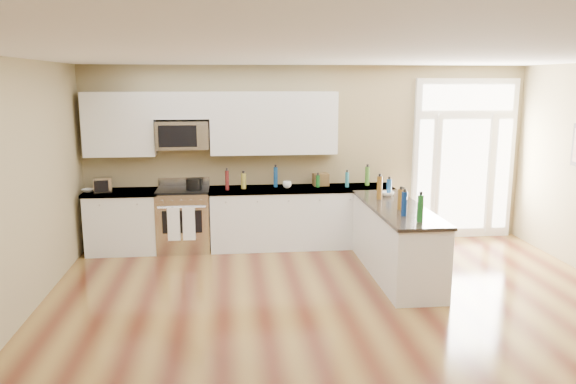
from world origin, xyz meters
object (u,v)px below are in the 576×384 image
(kitchen_range, at_px, (184,219))
(stockpot, at_px, (194,184))
(toaster_oven, at_px, (103,185))
(peninsula_cabinet, at_px, (396,243))

(kitchen_range, bearing_deg, stockpot, -14.89)
(toaster_oven, bearing_deg, kitchen_range, -7.17)
(kitchen_range, height_order, stockpot, stockpot)
(toaster_oven, bearing_deg, peninsula_cabinet, -28.61)
(kitchen_range, bearing_deg, toaster_oven, -177.60)
(peninsula_cabinet, relative_size, toaster_oven, 9.07)
(peninsula_cabinet, distance_m, kitchen_range, 3.24)
(stockpot, bearing_deg, peninsula_cabinet, -27.25)
(peninsula_cabinet, height_order, toaster_oven, toaster_oven)
(kitchen_range, relative_size, toaster_oven, 4.22)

